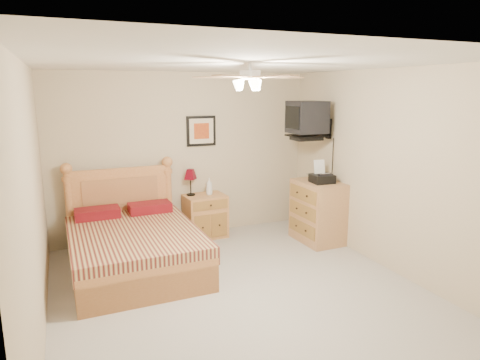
% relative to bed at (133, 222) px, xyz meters
% --- Properties ---
extents(floor, '(4.50, 4.50, 0.00)m').
position_rel_bed_xyz_m(floor, '(0.98, -1.12, -0.64)').
color(floor, '#A39D93').
rests_on(floor, ground).
extents(ceiling, '(4.00, 4.50, 0.04)m').
position_rel_bed_xyz_m(ceiling, '(0.98, -1.12, 1.86)').
color(ceiling, white).
rests_on(ceiling, ground).
extents(wall_back, '(4.00, 0.04, 2.50)m').
position_rel_bed_xyz_m(wall_back, '(0.98, 1.13, 0.61)').
color(wall_back, '#BFAE8D').
rests_on(wall_back, ground).
extents(wall_front, '(4.00, 0.04, 2.50)m').
position_rel_bed_xyz_m(wall_front, '(0.98, -3.37, 0.61)').
color(wall_front, '#BFAE8D').
rests_on(wall_front, ground).
extents(wall_left, '(0.04, 4.50, 2.50)m').
position_rel_bed_xyz_m(wall_left, '(-1.02, -1.12, 0.61)').
color(wall_left, '#BFAE8D').
rests_on(wall_left, ground).
extents(wall_right, '(0.04, 4.50, 2.50)m').
position_rel_bed_xyz_m(wall_right, '(2.98, -1.12, 0.61)').
color(wall_right, '#BFAE8D').
rests_on(wall_right, ground).
extents(bed, '(1.53, 2.00, 1.28)m').
position_rel_bed_xyz_m(bed, '(0.00, 0.00, 0.00)').
color(bed, '#BA6F38').
rests_on(bed, ground).
extents(nightstand, '(0.63, 0.49, 0.66)m').
position_rel_bed_xyz_m(nightstand, '(1.22, 0.88, -0.31)').
color(nightstand, '#A8753B').
rests_on(nightstand, ground).
extents(table_lamp, '(0.25, 0.25, 0.40)m').
position_rel_bed_xyz_m(table_lamp, '(1.02, 0.97, 0.22)').
color(table_lamp, '#54020F').
rests_on(table_lamp, nightstand).
extents(lotion_bottle, '(0.13, 0.13, 0.26)m').
position_rel_bed_xyz_m(lotion_bottle, '(1.29, 0.90, 0.15)').
color(lotion_bottle, white).
rests_on(lotion_bottle, nightstand).
extents(framed_picture, '(0.46, 0.04, 0.46)m').
position_rel_bed_xyz_m(framed_picture, '(1.25, 1.11, 0.98)').
color(framed_picture, black).
rests_on(framed_picture, wall_back).
extents(dresser, '(0.56, 0.79, 0.92)m').
position_rel_bed_xyz_m(dresser, '(2.71, 0.04, -0.18)').
color(dresser, '#A37146').
rests_on(dresser, ground).
extents(fax_machine, '(0.33, 0.35, 0.32)m').
position_rel_bed_xyz_m(fax_machine, '(2.71, -0.04, 0.44)').
color(fax_machine, black).
rests_on(fax_machine, dresser).
extents(magazine_lower, '(0.26, 0.31, 0.03)m').
position_rel_bed_xyz_m(magazine_lower, '(2.72, 0.27, 0.29)').
color(magazine_lower, beige).
rests_on(magazine_lower, dresser).
extents(magazine_upper, '(0.24, 0.31, 0.02)m').
position_rel_bed_xyz_m(magazine_upper, '(2.72, 0.30, 0.31)').
color(magazine_upper, gray).
rests_on(magazine_upper, magazine_lower).
extents(wall_tv, '(0.56, 0.46, 0.58)m').
position_rel_bed_xyz_m(wall_tv, '(2.73, 0.22, 1.17)').
color(wall_tv, black).
rests_on(wall_tv, wall_right).
extents(ceiling_fan, '(1.14, 1.14, 0.28)m').
position_rel_bed_xyz_m(ceiling_fan, '(0.98, -1.32, 1.72)').
color(ceiling_fan, white).
rests_on(ceiling_fan, ceiling).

